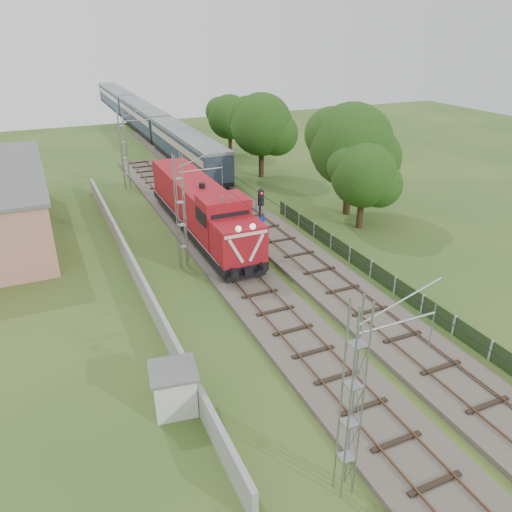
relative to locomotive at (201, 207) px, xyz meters
name	(u,v)px	position (x,y,z in m)	size (l,w,h in m)	color
ground	(307,350)	(0.00, -17.02, -2.38)	(140.00, 140.00, 0.00)	#2B521E
track_main	(253,288)	(0.00, -10.02, -2.20)	(4.20, 70.00, 0.45)	#6B6054
track_side	(245,213)	(5.00, 2.98, -2.20)	(4.20, 80.00, 0.45)	#6B6054
catenary	(182,213)	(-2.95, -5.02, 1.67)	(3.31, 70.00, 8.00)	gray
boundary_wall	(133,267)	(-6.50, -5.02, -1.63)	(0.25, 40.00, 1.50)	#9E9E99
fence	(395,285)	(8.00, -14.02, -1.78)	(0.12, 32.00, 1.20)	black
locomotive	(201,207)	(0.00, 0.00, 0.00)	(3.23, 18.46, 4.69)	black
coach_rake	(143,116)	(5.00, 43.32, 0.16)	(3.06, 68.33, 3.54)	black
signal_post	(261,211)	(2.62, -5.47, 1.12)	(0.56, 0.44, 5.10)	black
relay_hut	(174,389)	(-7.40, -18.37, -1.32)	(2.31, 2.31, 2.09)	silver
tree_a	(364,176)	(12.54, -3.71, 2.06)	(5.50, 5.24, 7.13)	#3C2C18
tree_b	(352,146)	(13.46, -0.44, 3.66)	(7.47, 7.11, 9.68)	#3C2C18
tree_c	(262,125)	(11.46, 13.44, 3.23)	(6.94, 6.61, 8.99)	#3C2C18
tree_d	(230,117)	(12.11, 24.46, 2.30)	(5.79, 5.51, 7.50)	#3C2C18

